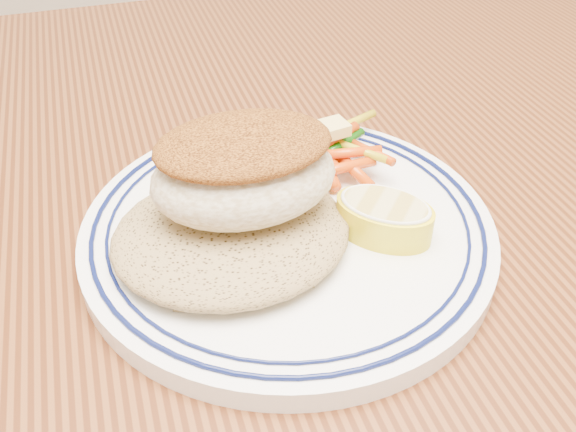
% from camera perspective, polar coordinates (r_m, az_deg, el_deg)
% --- Properties ---
extents(dining_table, '(1.50, 0.90, 0.75)m').
position_cam_1_polar(dining_table, '(0.51, 3.76, -8.01)').
color(dining_table, '#47200E').
rests_on(dining_table, ground).
extents(plate, '(0.27, 0.27, 0.02)m').
position_cam_1_polar(plate, '(0.42, 0.00, -1.14)').
color(plate, white).
rests_on(plate, dining_table).
extents(rice_pilaf, '(0.14, 0.13, 0.03)m').
position_cam_1_polar(rice_pilaf, '(0.39, -5.08, -1.20)').
color(rice_pilaf, olive).
rests_on(rice_pilaf, plate).
extents(fish_fillet, '(0.11, 0.08, 0.06)m').
position_cam_1_polar(fish_fillet, '(0.37, -3.95, 4.19)').
color(fish_fillet, beige).
rests_on(fish_fillet, rice_pilaf).
extents(vegetable_pile, '(0.11, 0.10, 0.03)m').
position_cam_1_polar(vegetable_pile, '(0.46, 2.78, 5.80)').
color(vegetable_pile, '#D0420A').
rests_on(vegetable_pile, plate).
extents(butter_pat, '(0.03, 0.02, 0.01)m').
position_cam_1_polar(butter_pat, '(0.45, 3.78, 7.74)').
color(butter_pat, '#EFD575').
rests_on(butter_pat, vegetable_pile).
extents(lemon_wedge, '(0.08, 0.08, 0.02)m').
position_cam_1_polar(lemon_wedge, '(0.40, 8.54, -0.04)').
color(lemon_wedge, yellow).
rests_on(lemon_wedge, plate).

